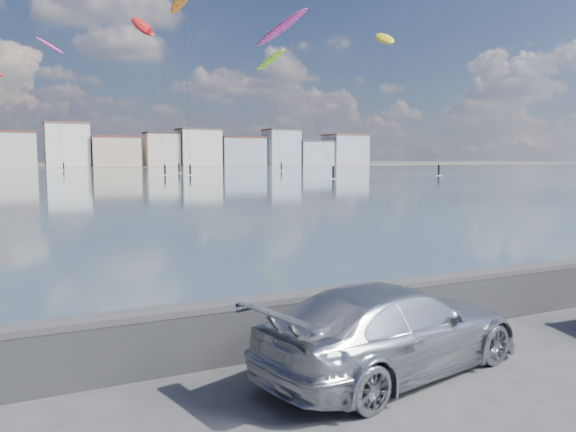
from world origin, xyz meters
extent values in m
plane|color=#333335|center=(0.00, 0.00, 0.00)|extent=(700.00, 700.00, 0.00)
cube|color=#2E414E|center=(0.00, 91.50, 0.01)|extent=(500.00, 177.00, 0.00)
cube|color=#4C473D|center=(0.00, 200.00, 0.01)|extent=(500.00, 60.00, 0.00)
cube|color=#28282B|center=(0.00, 2.70, 0.45)|extent=(400.00, 0.35, 0.90)
cylinder|color=#28282B|center=(0.00, 2.70, 0.90)|extent=(400.00, 0.36, 0.36)
cube|color=beige|center=(-6.00, 186.00, 5.25)|extent=(16.00, 13.00, 10.50)
cube|color=brown|center=(-6.00, 186.00, 10.80)|extent=(16.32, 13.26, 0.60)
cube|color=white|center=(11.00, 186.00, 6.75)|extent=(13.00, 10.00, 13.50)
cube|color=brown|center=(11.00, 186.00, 13.80)|extent=(13.26, 10.20, 0.60)
cube|color=#CCB293|center=(25.50, 186.00, 4.75)|extent=(15.00, 12.00, 9.50)
cube|color=brown|center=(25.50, 186.00, 9.80)|extent=(15.30, 12.24, 0.60)
cube|color=beige|center=(41.00, 186.00, 5.50)|extent=(11.00, 9.00, 11.00)
cube|color=#383330|center=(41.00, 186.00, 11.30)|extent=(11.22, 9.18, 0.60)
cube|color=silver|center=(54.00, 186.00, 6.25)|extent=(14.00, 11.00, 12.50)
cube|color=#4C423D|center=(54.00, 186.00, 12.80)|extent=(14.28, 11.22, 0.60)
cube|color=#9EA8B7|center=(69.50, 186.00, 5.00)|extent=(16.00, 12.00, 10.00)
cube|color=#562D23|center=(69.50, 186.00, 10.30)|extent=(16.32, 12.24, 0.60)
cube|color=#B2B7C6|center=(86.00, 186.00, 6.50)|extent=(12.00, 10.00, 13.00)
cube|color=#4C423D|center=(86.00, 186.00, 13.30)|extent=(12.24, 10.20, 0.60)
cube|color=#B2B7C6|center=(99.50, 186.00, 4.50)|extent=(14.00, 11.00, 9.00)
cube|color=#4C423D|center=(99.50, 186.00, 9.30)|extent=(14.28, 11.22, 0.60)
cube|color=#B2B7C6|center=(114.00, 186.00, 5.75)|extent=(15.00, 12.00, 11.50)
cube|color=brown|center=(114.00, 186.00, 11.80)|extent=(15.30, 12.24, 0.60)
imported|color=#AFB1B7|center=(1.47, 1.24, 0.69)|extent=(5.05, 2.91, 1.38)
ellipsoid|color=#E5338C|center=(35.83, 78.72, 24.08)|extent=(8.12, 9.94, 6.27)
cube|color=white|center=(39.20, 67.51, 0.05)|extent=(1.40, 0.42, 0.08)
cylinder|color=black|center=(39.20, 67.51, 0.95)|extent=(0.36, 0.36, 1.70)
sphere|color=black|center=(39.20, 67.51, 1.85)|extent=(0.28, 0.28, 0.28)
cylinder|color=black|center=(37.52, 73.11, 12.69)|extent=(3.40, 11.24, 22.79)
cube|color=white|center=(24.42, 93.08, 0.05)|extent=(1.40, 0.42, 0.08)
cylinder|color=black|center=(24.42, 93.08, 0.95)|extent=(0.36, 0.36, 1.70)
sphere|color=black|center=(24.42, 93.08, 1.85)|extent=(0.28, 0.28, 0.28)
cylinder|color=black|center=(25.39, 97.70, 17.56)|extent=(1.99, 9.27, 32.52)
ellipsoid|color=red|center=(19.25, 105.99, 28.16)|extent=(4.63, 7.49, 6.05)
cube|color=white|center=(20.31, 94.98, 0.05)|extent=(1.40, 0.42, 0.08)
cylinder|color=black|center=(20.31, 94.98, 0.95)|extent=(0.36, 0.36, 1.70)
sphere|color=black|center=(20.31, 94.98, 1.85)|extent=(0.28, 0.28, 0.28)
cylinder|color=black|center=(19.78, 100.49, 14.73)|extent=(1.09, 11.05, 26.87)
cube|color=white|center=(26.00, 106.84, 0.05)|extent=(1.40, 0.42, 0.08)
cylinder|color=black|center=(26.00, 106.84, 0.95)|extent=(0.36, 0.36, 1.70)
sphere|color=black|center=(26.00, 106.84, 1.85)|extent=(0.28, 0.28, 0.28)
cylinder|color=black|center=(24.53, 111.59, 19.19)|extent=(2.98, 9.52, 35.79)
ellipsoid|color=yellow|center=(62.08, 87.36, 26.28)|extent=(6.01, 10.30, 5.12)
cube|color=white|center=(63.63, 72.35, 0.05)|extent=(1.40, 0.42, 0.08)
cylinder|color=black|center=(63.63, 72.35, 0.95)|extent=(0.36, 0.36, 1.70)
sphere|color=black|center=(63.63, 72.35, 1.85)|extent=(0.28, 0.28, 0.28)
cylinder|color=black|center=(62.86, 79.86, 13.79)|extent=(1.58, 15.03, 25.00)
ellipsoid|color=#8CD826|center=(54.10, 124.11, 27.16)|extent=(7.75, 6.81, 6.31)
cube|color=white|center=(51.78, 112.83, 0.05)|extent=(1.40, 0.42, 0.08)
cylinder|color=black|center=(51.78, 112.83, 0.95)|extent=(0.36, 0.36, 1.70)
sphere|color=black|center=(51.78, 112.83, 1.85)|extent=(0.28, 0.28, 0.28)
cylinder|color=black|center=(52.94, 118.47, 14.23)|extent=(2.35, 11.31, 25.87)
ellipsoid|color=#E5338C|center=(5.01, 146.99, 30.45)|extent=(7.52, 4.92, 4.41)
cube|color=white|center=(6.53, 140.65, 0.05)|extent=(1.40, 0.42, 0.08)
cylinder|color=black|center=(6.53, 140.65, 0.95)|extent=(0.36, 0.36, 1.70)
sphere|color=black|center=(6.53, 140.65, 1.85)|extent=(0.28, 0.28, 0.28)
cylinder|color=black|center=(5.77, 143.82, 15.88)|extent=(1.56, 6.37, 29.16)
camera|label=1|loc=(-3.67, -5.68, 3.34)|focal=35.00mm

